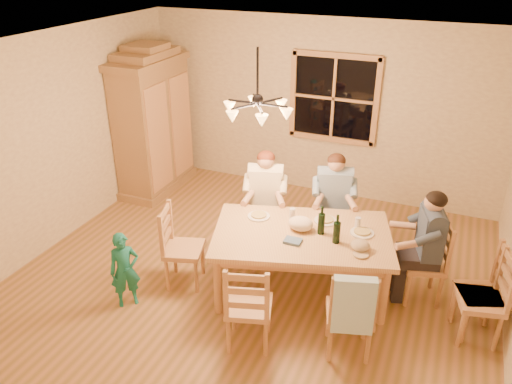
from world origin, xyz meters
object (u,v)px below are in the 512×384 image
at_px(wine_bottle_b, 337,229).
at_px(chair_spare_front, 477,307).
at_px(adult_woman, 266,188).
at_px(adult_plaid_man, 334,191).
at_px(wine_bottle_a, 322,220).
at_px(dining_table, 302,241).
at_px(chair_near_right, 348,325).
at_px(chair_far_left, 265,225).
at_px(chandelier, 258,108).
at_px(adult_slate_man, 429,233).
at_px(armoire, 154,125).
at_px(chair_spare_back, 477,312).
at_px(chair_end_right, 421,275).
at_px(chair_near_left, 249,318).
at_px(chair_end_left, 185,260).
at_px(child, 125,270).
at_px(chair_far_right, 331,228).

height_order(wine_bottle_b, chair_spare_front, wine_bottle_b).
distance_m(adult_woman, adult_plaid_man, 0.86).
height_order(wine_bottle_a, wine_bottle_b, same).
xyz_separation_m(dining_table, chair_near_right, (0.73, -0.74, -0.36)).
bearing_deg(chair_far_left, chair_near_right, 117.90).
relative_size(chandelier, adult_woman, 0.88).
bearing_deg(chair_spare_front, adult_slate_man, 37.81).
bearing_deg(chair_far_left, chair_spare_front, 148.19).
bearing_deg(armoire, chair_spare_front, -18.90).
height_order(adult_plaid_man, chair_spare_back, adult_plaid_man).
relative_size(armoire, adult_woman, 2.63).
distance_m(adult_plaid_man, chair_spare_front, 2.08).
height_order(dining_table, chair_end_right, chair_end_right).
bearing_deg(chair_near_right, chair_far_left, 117.90).
bearing_deg(adult_woman, chair_far_left, -92.69).
bearing_deg(chair_near_right, chair_end_right, 46.74).
xyz_separation_m(chair_near_left, chair_end_left, (-1.09, 0.63, 0.00)).
xyz_separation_m(wine_bottle_a, chair_spare_back, (1.68, -0.13, -0.62)).
xyz_separation_m(armoire, child, (1.31, -2.68, -0.61)).
distance_m(dining_table, chair_end_right, 1.39).
distance_m(chandelier, dining_table, 1.53).
bearing_deg(chandelier, armoire, 146.54).
distance_m(chandelier, chair_end_left, 1.97).
distance_m(chair_far_left, chair_far_right, 0.86).
relative_size(chair_end_right, adult_woman, 1.13).
distance_m(chair_end_right, wine_bottle_a, 1.30).
bearing_deg(adult_woman, wine_bottle_a, 127.32).
xyz_separation_m(chandelier, armoire, (-2.42, 1.60, -1.02)).
relative_size(chair_near_left, wine_bottle_a, 3.00).
bearing_deg(chair_near_left, wine_bottle_a, 53.56).
height_order(chair_far_left, chair_end_left, same).
height_order(wine_bottle_a, child, wine_bottle_a).
xyz_separation_m(chandelier, chair_near_left, (0.38, -1.12, -1.77)).
relative_size(armoire, chair_far_right, 2.32).
xyz_separation_m(adult_slate_man, chair_spare_front, (0.58, -0.35, -0.54)).
bearing_deg(adult_woman, chandelier, 86.64).
bearing_deg(wine_bottle_b, child, -155.77).
height_order(adult_woman, adult_slate_man, same).
relative_size(dining_table, adult_woman, 2.51).
bearing_deg(adult_slate_man, wine_bottle_b, 98.77).
xyz_separation_m(chair_near_left, adult_plaid_man, (0.30, 2.00, 0.54)).
bearing_deg(adult_plaid_man, wine_bottle_a, 79.01).
bearing_deg(chair_far_left, armoire, -39.79).
relative_size(wine_bottle_b, child, 0.37).
distance_m(chair_far_left, chair_spare_front, 2.69).
distance_m(adult_woman, child, 2.00).
bearing_deg(chair_far_right, chair_end_left, 27.98).
xyz_separation_m(chandelier, chair_end_right, (1.87, 0.28, -1.77)).
height_order(chair_far_left, chair_near_right, same).
xyz_separation_m(chair_end_right, wine_bottle_b, (-0.90, -0.43, 0.62)).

